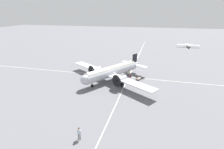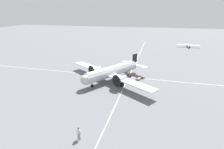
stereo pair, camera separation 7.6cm
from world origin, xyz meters
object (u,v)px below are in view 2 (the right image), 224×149
at_px(crew_foreground, 79,132).
at_px(suitcase_upright_spare, 137,78).
at_px(passenger_boarding, 129,73).
at_px(airliner_main, 111,72).
at_px(suitcase_near_door, 130,76).
at_px(baggage_cart, 139,78).
at_px(light_aircraft_distant, 188,46).

height_order(crew_foreground, suitcase_upright_spare, crew_foreground).
height_order(passenger_boarding, suitcase_upright_spare, passenger_boarding).
distance_m(airliner_main, crew_foreground, 21.58).
bearing_deg(airliner_main, suitcase_near_door, 161.14).
xyz_separation_m(baggage_cart, light_aircraft_distant, (18.21, 47.07, 0.54)).
bearing_deg(airliner_main, baggage_cart, 145.18).
bearing_deg(light_aircraft_distant, suitcase_near_door, -22.97).
bearing_deg(baggage_cart, airliner_main, -47.14).
distance_m(suitcase_near_door, suitcase_upright_spare, 1.77).
height_order(suitcase_upright_spare, light_aircraft_distant, light_aircraft_distant).
relative_size(crew_foreground, suitcase_near_door, 3.65).
xyz_separation_m(passenger_boarding, suitcase_near_door, (0.54, -0.33, -0.82)).
xyz_separation_m(crew_foreground, suitcase_near_door, (3.19, 24.97, -0.91)).
relative_size(airliner_main, light_aircraft_distant, 2.37).
bearing_deg(suitcase_near_door, passenger_boarding, 148.54).
bearing_deg(airliner_main, suitcase_upright_spare, 148.99).
relative_size(airliner_main, suitcase_upright_spare, 46.98).
distance_m(crew_foreground, baggage_cart, 24.93).
relative_size(passenger_boarding, suitcase_near_door, 3.46).
distance_m(airliner_main, suitcase_near_door, 5.98).
relative_size(suitcase_near_door, light_aircraft_distant, 0.05).
bearing_deg(passenger_boarding, crew_foreground, 68.51).
distance_m(passenger_boarding, light_aircraft_distant, 50.67).
height_order(suitcase_upright_spare, baggage_cart, baggage_cart).
distance_m(airliner_main, passenger_boarding, 5.56).
distance_m(crew_foreground, suitcase_near_door, 25.19).
bearing_deg(passenger_boarding, light_aircraft_distant, -130.14).
xyz_separation_m(crew_foreground, suitcase_upright_spare, (4.90, 24.50, -0.91)).
height_order(passenger_boarding, suitcase_near_door, passenger_boarding).
xyz_separation_m(airliner_main, baggage_cart, (6.76, 2.77, -2.10)).
relative_size(passenger_boarding, suitcase_upright_spare, 3.38).
xyz_separation_m(passenger_boarding, suitcase_upright_spare, (2.24, -0.80, -0.82)).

